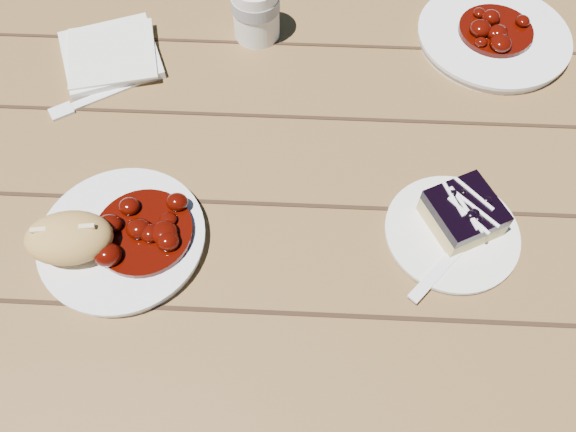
{
  "coord_description": "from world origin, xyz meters",
  "views": [
    {
      "loc": [
        0.3,
        -0.49,
        1.42
      ],
      "look_at": [
        0.29,
        -0.13,
        0.81
      ],
      "focal_mm": 35.0,
      "sensor_mm": 36.0,
      "label": 1
    }
  ],
  "objects_px": {
    "picnic_table": "(127,208)",
    "blueberry_cake": "(463,213)",
    "coffee_cup": "(256,11)",
    "second_plate": "(493,37)",
    "bread_roll": "(69,238)",
    "main_plate": "(123,239)",
    "dessert_plate": "(451,233)"
  },
  "relations": [
    {
      "from": "picnic_table",
      "to": "second_plate",
      "type": "bearing_deg",
      "value": 23.35
    },
    {
      "from": "main_plate",
      "to": "coffee_cup",
      "type": "bearing_deg",
      "value": 70.07
    },
    {
      "from": "picnic_table",
      "to": "main_plate",
      "type": "height_order",
      "value": "main_plate"
    },
    {
      "from": "bread_roll",
      "to": "blueberry_cake",
      "type": "bearing_deg",
      "value": 7.5
    },
    {
      "from": "bread_roll",
      "to": "coffee_cup",
      "type": "xyz_separation_m",
      "value": [
        0.2,
        0.43,
        0.0
      ]
    },
    {
      "from": "bread_roll",
      "to": "second_plate",
      "type": "height_order",
      "value": "bread_roll"
    },
    {
      "from": "bread_roll",
      "to": "main_plate",
      "type": "bearing_deg",
      "value": 19.98
    },
    {
      "from": "bread_roll",
      "to": "coffee_cup",
      "type": "relative_size",
      "value": 1.16
    },
    {
      "from": "bread_roll",
      "to": "picnic_table",
      "type": "bearing_deg",
      "value": 93.61
    },
    {
      "from": "dessert_plate",
      "to": "blueberry_cake",
      "type": "bearing_deg",
      "value": 56.31
    },
    {
      "from": "dessert_plate",
      "to": "second_plate",
      "type": "height_order",
      "value": "second_plate"
    },
    {
      "from": "picnic_table",
      "to": "blueberry_cake",
      "type": "xyz_separation_m",
      "value": [
        0.52,
        -0.1,
        0.2
      ]
    },
    {
      "from": "picnic_table",
      "to": "coffee_cup",
      "type": "height_order",
      "value": "coffee_cup"
    },
    {
      "from": "coffee_cup",
      "to": "bread_roll",
      "type": "bearing_deg",
      "value": -115.34
    },
    {
      "from": "picnic_table",
      "to": "main_plate",
      "type": "bearing_deg",
      "value": -66.23
    },
    {
      "from": "main_plate",
      "to": "dessert_plate",
      "type": "bearing_deg",
      "value": 4.1
    },
    {
      "from": "bread_roll",
      "to": "dessert_plate",
      "type": "height_order",
      "value": "bread_roll"
    },
    {
      "from": "blueberry_cake",
      "to": "second_plate",
      "type": "height_order",
      "value": "blueberry_cake"
    },
    {
      "from": "bread_roll",
      "to": "dessert_plate",
      "type": "relative_size",
      "value": 0.64
    },
    {
      "from": "main_plate",
      "to": "second_plate",
      "type": "height_order",
      "value": "same"
    },
    {
      "from": "main_plate",
      "to": "blueberry_cake",
      "type": "xyz_separation_m",
      "value": [
        0.45,
        0.05,
        0.03
      ]
    },
    {
      "from": "picnic_table",
      "to": "coffee_cup",
      "type": "bearing_deg",
      "value": 50.65
    },
    {
      "from": "bread_roll",
      "to": "blueberry_cake",
      "type": "height_order",
      "value": "bread_roll"
    },
    {
      "from": "picnic_table",
      "to": "bread_roll",
      "type": "distance_m",
      "value": 0.27
    },
    {
      "from": "picnic_table",
      "to": "second_plate",
      "type": "xyz_separation_m",
      "value": [
        0.61,
        0.27,
        0.17
      ]
    },
    {
      "from": "bread_roll",
      "to": "second_plate",
      "type": "bearing_deg",
      "value": 35.75
    },
    {
      "from": "picnic_table",
      "to": "coffee_cup",
      "type": "distance_m",
      "value": 0.4
    },
    {
      "from": "picnic_table",
      "to": "bread_roll",
      "type": "bearing_deg",
      "value": -86.39
    },
    {
      "from": "bread_roll",
      "to": "second_plate",
      "type": "distance_m",
      "value": 0.74
    },
    {
      "from": "main_plate",
      "to": "blueberry_cake",
      "type": "relative_size",
      "value": 1.9
    },
    {
      "from": "dessert_plate",
      "to": "second_plate",
      "type": "relative_size",
      "value": 0.7
    },
    {
      "from": "dessert_plate",
      "to": "main_plate",
      "type": "bearing_deg",
      "value": -175.9
    }
  ]
}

